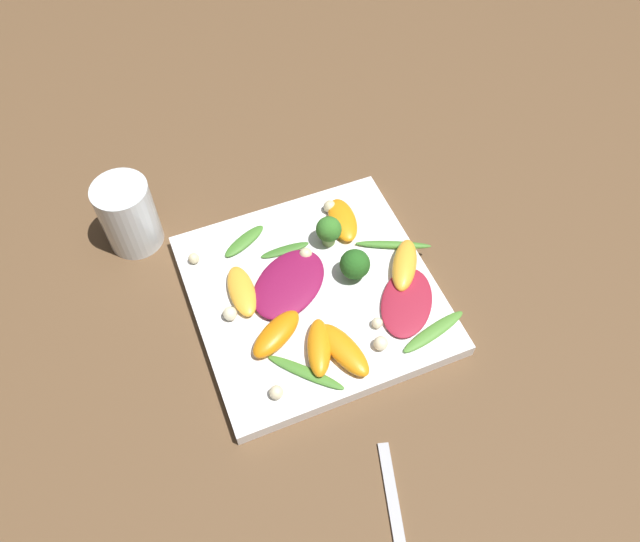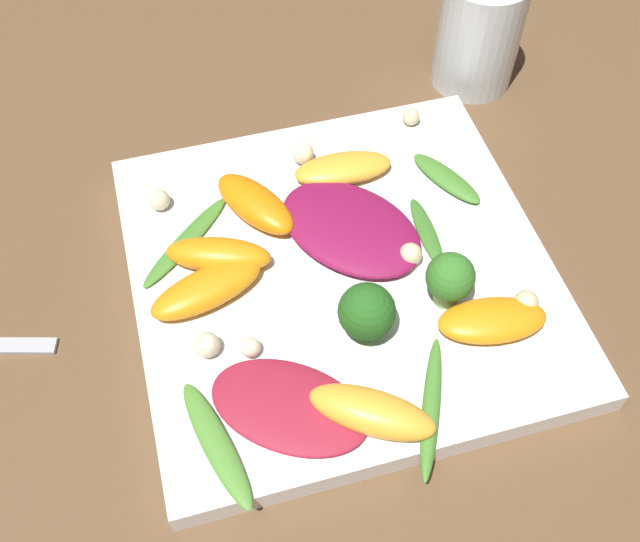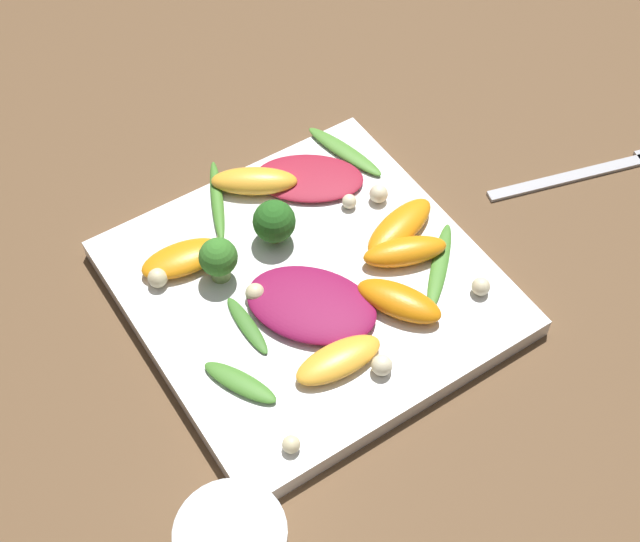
% 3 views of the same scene
% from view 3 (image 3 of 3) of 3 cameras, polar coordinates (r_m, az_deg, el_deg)
% --- Properties ---
extents(ground_plane, '(2.40, 2.40, 0.00)m').
position_cam_3_polar(ground_plane, '(0.73, -0.70, -1.48)').
color(ground_plane, brown).
extents(plate, '(0.27, 0.27, 0.02)m').
position_cam_3_polar(plate, '(0.72, -0.71, -1.06)').
color(plate, white).
rests_on(plate, ground_plane).
extents(fork, '(0.19, 0.07, 0.01)m').
position_cam_3_polar(fork, '(0.86, 18.00, 6.38)').
color(fork, '#B2B2B7').
rests_on(fork, ground_plane).
extents(radicchio_leaf_0, '(0.11, 0.10, 0.01)m').
position_cam_3_polar(radicchio_leaf_0, '(0.78, -0.72, 5.96)').
color(radicchio_leaf_0, maroon).
rests_on(radicchio_leaf_0, plate).
extents(radicchio_leaf_1, '(0.12, 0.13, 0.01)m').
position_cam_3_polar(radicchio_leaf_1, '(0.69, -0.57, -2.17)').
color(radicchio_leaf_1, maroon).
rests_on(radicchio_leaf_1, plate).
extents(orange_segment_0, '(0.06, 0.08, 0.02)m').
position_cam_3_polar(orange_segment_0, '(0.69, 5.08, -1.92)').
color(orange_segment_0, orange).
rests_on(orange_segment_0, plate).
extents(orange_segment_1, '(0.08, 0.06, 0.02)m').
position_cam_3_polar(orange_segment_1, '(0.77, -4.23, 5.76)').
color(orange_segment_1, '#FCAD33').
rests_on(orange_segment_1, plate).
extents(orange_segment_2, '(0.07, 0.03, 0.01)m').
position_cam_3_polar(orange_segment_2, '(0.66, 1.19, -5.71)').
color(orange_segment_2, '#FCAD33').
rests_on(orange_segment_2, plate).
extents(orange_segment_3, '(0.08, 0.05, 0.02)m').
position_cam_3_polar(orange_segment_3, '(0.74, 4.99, 2.96)').
color(orange_segment_3, orange).
rests_on(orange_segment_3, plate).
extents(orange_segment_4, '(0.07, 0.05, 0.02)m').
position_cam_3_polar(orange_segment_4, '(0.72, 5.46, 1.25)').
color(orange_segment_4, orange).
rests_on(orange_segment_4, plate).
extents(orange_segment_5, '(0.07, 0.04, 0.02)m').
position_cam_3_polar(orange_segment_5, '(0.73, -8.80, 0.79)').
color(orange_segment_5, orange).
rests_on(orange_segment_5, plate).
extents(broccoli_floret_0, '(0.04, 0.04, 0.04)m').
position_cam_3_polar(broccoli_floret_0, '(0.72, -3.02, 3.14)').
color(broccoli_floret_0, '#7A9E51').
rests_on(broccoli_floret_0, plate).
extents(broccoli_floret_1, '(0.03, 0.03, 0.04)m').
position_cam_3_polar(broccoli_floret_1, '(0.70, -6.52, 0.79)').
color(broccoli_floret_1, '#7A9E51').
rests_on(broccoli_floret_1, plate).
extents(arugula_sprig_0, '(0.04, 0.09, 0.01)m').
position_cam_3_polar(arugula_sprig_0, '(0.80, 1.57, 7.67)').
color(arugula_sprig_0, '#518E33').
rests_on(arugula_sprig_0, plate).
extents(arugula_sprig_1, '(0.05, 0.09, 0.01)m').
position_cam_3_polar(arugula_sprig_1, '(0.77, -6.60, 4.52)').
color(arugula_sprig_1, '#47842D').
rests_on(arugula_sprig_1, plate).
extents(arugula_sprig_2, '(0.07, 0.07, 0.00)m').
position_cam_3_polar(arugula_sprig_2, '(0.73, 7.66, 0.35)').
color(arugula_sprig_2, '#47842D').
rests_on(arugula_sprig_2, plate).
extents(arugula_sprig_3, '(0.01, 0.06, 0.00)m').
position_cam_3_polar(arugula_sprig_3, '(0.69, -4.68, -3.49)').
color(arugula_sprig_3, '#3D7528').
rests_on(arugula_sprig_3, plate).
extents(arugula_sprig_4, '(0.04, 0.06, 0.01)m').
position_cam_3_polar(arugula_sprig_4, '(0.66, -5.14, -7.12)').
color(arugula_sprig_4, '#47842D').
rests_on(arugula_sprig_4, plate).
extents(macadamia_nut_0, '(0.01, 0.01, 0.01)m').
position_cam_3_polar(macadamia_nut_0, '(0.63, -1.85, -11.02)').
color(macadamia_nut_0, beige).
rests_on(macadamia_nut_0, plate).
extents(macadamia_nut_1, '(0.01, 0.01, 0.01)m').
position_cam_3_polar(macadamia_nut_1, '(0.76, 1.89, 4.47)').
color(macadamia_nut_1, beige).
rests_on(macadamia_nut_1, plate).
extents(macadamia_nut_2, '(0.02, 0.02, 0.02)m').
position_cam_3_polar(macadamia_nut_2, '(0.66, 4.27, -5.86)').
color(macadamia_nut_2, beige).
rests_on(macadamia_nut_2, plate).
extents(macadamia_nut_3, '(0.02, 0.02, 0.02)m').
position_cam_3_polar(macadamia_nut_3, '(0.72, -10.35, -0.44)').
color(macadamia_nut_3, beige).
rests_on(macadamia_nut_3, plate).
extents(macadamia_nut_4, '(0.02, 0.02, 0.02)m').
position_cam_3_polar(macadamia_nut_4, '(0.70, -4.17, -1.41)').
color(macadamia_nut_4, beige).
rests_on(macadamia_nut_4, plate).
extents(macadamia_nut_5, '(0.02, 0.02, 0.02)m').
position_cam_3_polar(macadamia_nut_5, '(0.76, 3.78, 4.96)').
color(macadamia_nut_5, beige).
rests_on(macadamia_nut_5, plate).
extents(macadamia_nut_6, '(0.01, 0.01, 0.01)m').
position_cam_3_polar(macadamia_nut_6, '(0.71, 10.26, -0.98)').
color(macadamia_nut_6, beige).
rests_on(macadamia_nut_6, plate).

